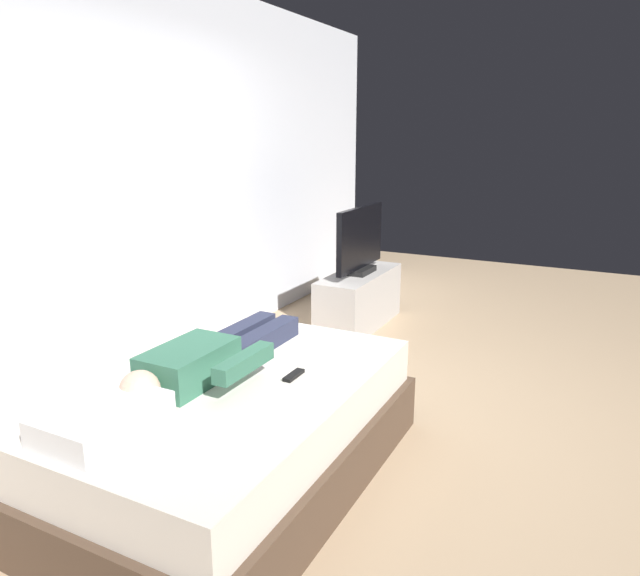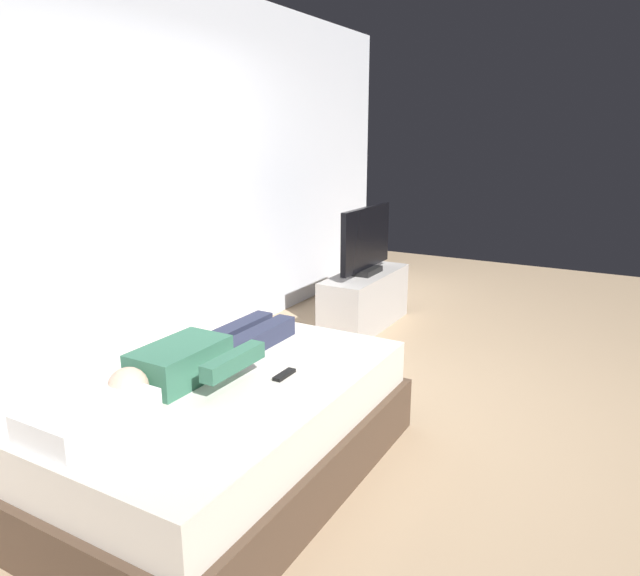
# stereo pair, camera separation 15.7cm
# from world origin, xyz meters

# --- Properties ---
(ground_plane) EXTENTS (10.00, 10.00, 0.00)m
(ground_plane) POSITION_xyz_m (0.00, 0.00, 0.00)
(ground_plane) COLOR tan
(back_wall) EXTENTS (6.40, 0.10, 2.80)m
(back_wall) POSITION_xyz_m (0.40, 1.80, 1.40)
(back_wall) COLOR silver
(back_wall) RESTS_ON ground
(bed) EXTENTS (1.95, 1.58, 0.54)m
(bed) POSITION_xyz_m (-0.89, 0.59, 0.26)
(bed) COLOR brown
(bed) RESTS_ON ground
(pillow) EXTENTS (0.48, 0.34, 0.12)m
(pillow) POSITION_xyz_m (-1.55, 0.59, 0.60)
(pillow) COLOR white
(pillow) RESTS_ON bed
(person) EXTENTS (1.26, 0.46, 0.18)m
(person) POSITION_xyz_m (-0.86, 0.58, 0.62)
(person) COLOR #387056
(person) RESTS_ON bed
(remote) EXTENTS (0.15, 0.04, 0.02)m
(remote) POSITION_xyz_m (-0.71, 0.18, 0.55)
(remote) COLOR black
(remote) RESTS_ON bed
(tv_stand) EXTENTS (1.10, 0.40, 0.50)m
(tv_stand) POSITION_xyz_m (1.63, 0.83, 0.25)
(tv_stand) COLOR #B7B2AD
(tv_stand) RESTS_ON ground
(tv) EXTENTS (0.88, 0.20, 0.59)m
(tv) POSITION_xyz_m (1.63, 0.83, 0.78)
(tv) COLOR black
(tv) RESTS_ON tv_stand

